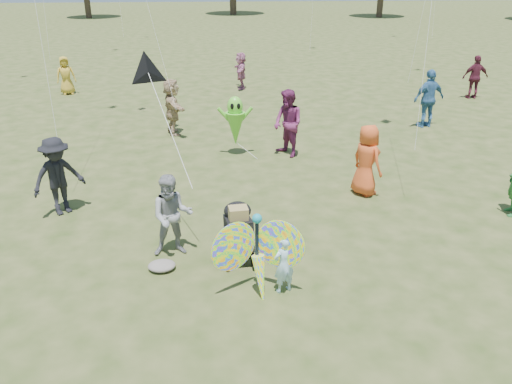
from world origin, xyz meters
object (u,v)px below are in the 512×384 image
child_girl (284,265)px  crowd_c (429,99)px  butterfly_kite (258,256)px  jogging_stroller (238,228)px  crowd_g (66,75)px  adult_man (172,216)px  crowd_e (288,124)px  crowd_d (172,107)px  crowd_h (475,77)px  crowd_b (58,176)px  crowd_j (241,71)px  alien_kite (235,123)px  crowd_a (367,160)px

child_girl → crowd_c: 11.04m
butterfly_kite → jogging_stroller: bearing=102.2°
crowd_g → jogging_stroller: crowd_g is taller
jogging_stroller → adult_man: bearing=163.1°
crowd_c → crowd_e: bearing=10.2°
child_girl → crowd_c: size_ratio=0.54×
crowd_d → crowd_e: 4.19m
child_girl → crowd_h: crowd_h is taller
crowd_b → adult_man: bearing=-74.6°
crowd_d → crowd_j: (2.65, 6.54, -0.10)m
crowd_e → alien_kite: crowd_e is taller
crowd_c → crowd_g: size_ratio=1.22×
crowd_b → alien_kite: size_ratio=1.01×
crowd_a → jogging_stroller: size_ratio=1.58×
crowd_d → crowd_j: crowd_d is taller
crowd_e → crowd_d: bearing=-154.4°
crowd_b → crowd_e: bearing=-6.5°
child_girl → adult_man: bearing=-59.5°
crowd_a → crowd_g: size_ratio=1.07×
crowd_a → crowd_j: size_ratio=1.07×
jogging_stroller → butterfly_kite: (0.26, -1.19, 0.12)m
crowd_j → butterfly_kite: crowd_j is taller
crowd_d → butterfly_kite: (1.93, -9.10, -0.18)m
crowd_b → crowd_c: bearing=-8.9°
crowd_h → alien_kite: (-10.28, -6.07, 0.08)m
crowd_g → alien_kite: alien_kite is taller
crowd_g → child_girl: bearing=-83.0°
crowd_b → crowd_c: size_ratio=0.90×
child_girl → crowd_c: crowd_c is taller
crowd_d → crowd_c: bearing=-103.4°
child_girl → crowd_e: crowd_e is taller
child_girl → crowd_g: 16.89m
adult_man → crowd_e: size_ratio=0.84×
alien_kite → butterfly_kite: bearing=-90.0°
crowd_a → alien_kite: alien_kite is taller
crowd_a → crowd_e: bearing=-1.2°
crowd_b → crowd_h: size_ratio=0.99×
crowd_d → crowd_h: 12.80m
crowd_e → alien_kite: bearing=-125.8°
crowd_e → butterfly_kite: crowd_e is taller
crowd_d → jogging_stroller: bearing=178.4°
child_girl → crowd_g: bearing=-87.5°
jogging_stroller → child_girl: bearing=-64.8°
crowd_c → crowd_d: size_ratio=1.08×
crowd_a → butterfly_kite: size_ratio=0.99×
crowd_a → crowd_c: crowd_c is taller
crowd_c → child_girl: bearing=40.5°
crowd_b → crowd_e: (5.55, 3.26, 0.08)m
crowd_b → crowd_d: 6.06m
crowd_a → butterfly_kite: (-2.95, -3.84, -0.13)m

